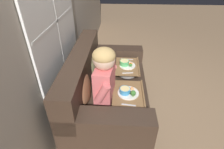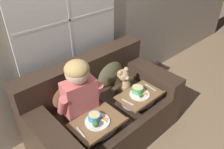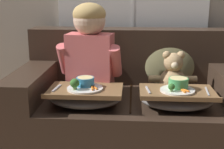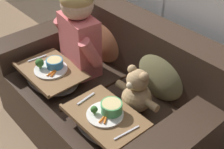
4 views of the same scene
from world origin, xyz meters
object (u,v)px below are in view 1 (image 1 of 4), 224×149
Objects in this scene: throw_pillow_behind_teddy at (91,59)px; teddy_bear at (109,64)px; couch at (106,92)px; throw_pillow_behind_child at (83,85)px; child_figure at (104,74)px; lap_tray_teddy at (127,69)px; lap_tray_child at (128,96)px.

teddy_bear is at bearing -89.97° from throw_pillow_behind_teddy.
couch is 3.78× the size of throw_pillow_behind_teddy.
child_figure is (-0.00, -0.24, 0.16)m from throw_pillow_behind_child.
child_figure reaches higher than teddy_bear.
lap_tray_teddy is at bearing -39.91° from throw_pillow_behind_child.
lap_tray_teddy is (0.59, -0.26, -0.29)m from child_figure.
teddy_bear reaches higher than lap_tray_teddy.
throw_pillow_behind_child is at bearing 89.89° from lap_tray_child.
couch is 0.45m from lap_tray_teddy.
lap_tray_child is 0.59m from lap_tray_teddy.
throw_pillow_behind_child is 0.89× the size of lap_tray_child.
throw_pillow_behind_teddy is 0.65m from child_figure.
lap_tray_child is (-0.30, -0.28, 0.20)m from couch.
teddy_bear reaches higher than lap_tray_child.
child_figure is at bearing -90.04° from throw_pillow_behind_child.
teddy_bear is (0.59, -0.24, -0.06)m from throw_pillow_behind_child.
throw_pillow_behind_teddy is 0.90× the size of lap_tray_teddy.
child_figure is 0.39m from lap_tray_child.
child_figure is at bearing 179.68° from teddy_bear.
throw_pillow_behind_teddy is 0.89× the size of lap_tray_child.
lap_tray_child reaches higher than lap_tray_teddy.
couch is 3.38× the size of lap_tray_child.
couch is 0.49m from throw_pillow_behind_child.
throw_pillow_behind_child is 0.78m from lap_tray_teddy.
throw_pillow_behind_child is at bearing 140.09° from lap_tray_teddy.
lap_tray_child is (-0.00, -0.49, -0.13)m from throw_pillow_behind_child.
couch is at bearing -35.93° from throw_pillow_behind_child.
child_figure is (-0.29, -0.02, 0.49)m from couch.
throw_pillow_behind_teddy is 1.25× the size of teddy_bear.
lap_tray_child is at bearing -136.45° from couch.
throw_pillow_behind_child is 0.59m from throw_pillow_behind_teddy.
throw_pillow_behind_child is 0.29m from child_figure.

